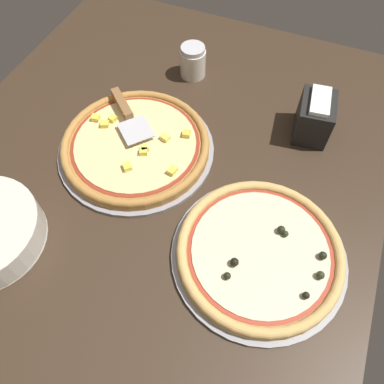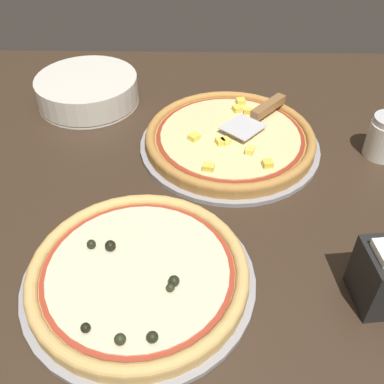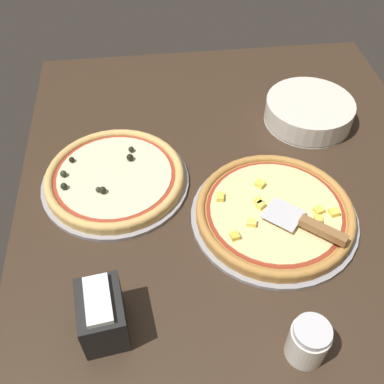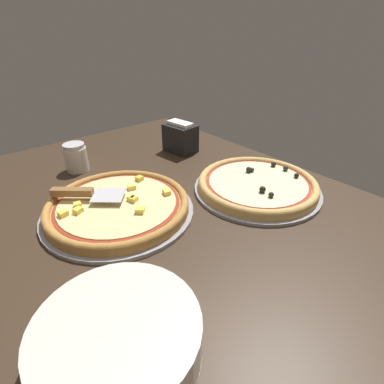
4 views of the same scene
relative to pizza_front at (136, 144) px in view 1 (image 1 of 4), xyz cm
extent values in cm
cube|color=#38281C|center=(6.85, 6.68, -4.34)|extent=(143.46, 112.75, 3.60)
cylinder|color=#939399|center=(0.00, 0.00, -2.04)|extent=(40.37, 40.37, 1.00)
cylinder|color=#B77F3D|center=(0.00, 0.00, -0.57)|extent=(37.95, 37.95, 1.94)
torus|color=#B77F3D|center=(0.00, 0.00, 0.40)|extent=(37.95, 37.95, 2.10)
cylinder|color=maroon|center=(0.00, 0.00, 0.48)|extent=(32.99, 32.99, 0.15)
cylinder|color=beige|center=(0.00, 0.00, 0.60)|extent=(31.12, 31.12, 0.40)
cube|color=#F9E05B|center=(1.17, 3.46, 1.43)|extent=(2.52, 2.55, 1.26)
cube|color=#F9E05B|center=(-3.86, 6.88, 1.43)|extent=(2.31, 2.63, 1.26)
cube|color=#F9E05B|center=(-4.30, -2.07, 1.43)|extent=(2.31, 2.32, 1.26)
cube|color=#F4D64C|center=(7.99, 2.04, 1.43)|extent=(2.91, 2.91, 1.26)
cube|color=#F4D64C|center=(-4.63, -8.90, 1.43)|extent=(2.17, 2.09, 1.26)
cube|color=#F4D64C|center=(-3.13, -13.24, 1.43)|extent=(2.27, 2.43, 1.26)
cube|color=#F4D64C|center=(-2.06, -9.86, 1.43)|extent=(2.52, 2.64, 1.26)
cube|color=#F4D64C|center=(4.92, 12.56, 1.43)|extent=(2.59, 2.18, 1.26)
cube|color=yellow|center=(-7.09, 11.19, 1.43)|extent=(2.27, 2.25, 1.26)
cube|color=#F4D64C|center=(2.34, 3.61, 1.43)|extent=(2.33, 2.42, 1.26)
cylinder|color=#939399|center=(16.40, 38.07, -2.04)|extent=(38.09, 38.09, 1.00)
cylinder|color=#DBAD60|center=(16.40, 38.07, -0.65)|extent=(35.80, 35.80, 1.79)
torus|color=#DBAD60|center=(16.40, 38.07, 0.25)|extent=(35.80, 35.80, 2.25)
cylinder|color=#A33823|center=(16.40, 38.07, 0.32)|extent=(31.12, 31.12, 0.15)
cylinder|color=beige|center=(16.40, 38.07, 0.45)|extent=(29.36, 29.36, 0.40)
sphere|color=black|center=(10.47, 40.86, 1.53)|extent=(1.77, 1.77, 1.77)
sphere|color=black|center=(12.98, 50.42, 1.50)|extent=(1.70, 1.70, 1.70)
sphere|color=black|center=(22.54, 49.10, 1.38)|extent=(1.47, 1.47, 1.47)
sphere|color=black|center=(21.39, 33.88, 1.56)|extent=(1.83, 1.83, 1.83)
sphere|color=black|center=(24.66, 33.49, 1.41)|extent=(1.53, 1.53, 1.53)
sphere|color=#282D19|center=(17.40, 50.84, 1.50)|extent=(1.70, 1.70, 1.70)
sphere|color=#282D19|center=(10.96, 41.95, 1.33)|extent=(1.36, 1.36, 1.36)
cube|color=silver|center=(-2.77, -1.02, 2.18)|extent=(10.99, 11.06, 0.24)
cube|color=olive|center=(-9.10, -8.25, 3.06)|extent=(8.94, 9.77, 2.00)
cylinder|color=silver|center=(-33.26, 2.24, 1.54)|extent=(7.60, 7.60, 8.15)
cylinder|color=silver|center=(-33.26, 2.24, 6.31)|extent=(6.99, 6.99, 1.40)
cube|color=black|center=(-23.69, 40.20, 2.77)|extent=(12.89, 10.00, 10.63)
cube|color=white|center=(-23.69, 40.20, 8.69)|extent=(10.63, 5.95, 1.20)
camera|label=1|loc=(51.90, 37.00, 73.96)|focal=35.00mm
camera|label=2|loc=(6.93, 83.17, 57.71)|focal=42.00mm
camera|label=3|loc=(-66.07, 27.94, 82.43)|focal=42.00mm
camera|label=4|loc=(64.26, -28.67, 42.95)|focal=28.00mm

